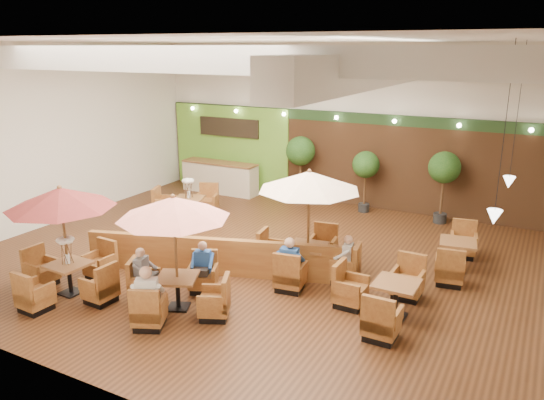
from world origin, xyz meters
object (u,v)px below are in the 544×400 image
Objects in this scene: topiary_2 at (444,170)px; diner_4 at (346,254)px; topiary_1 at (366,167)px; diner_3 at (290,259)px; service_counter at (220,177)px; table_5 at (457,256)px; table_3 at (183,207)px; table_0 at (63,221)px; table_4 at (382,298)px; topiary_0 at (300,154)px; diner_0 at (148,291)px; diner_2 at (143,268)px; booth_divider at (219,257)px; table_1 at (175,232)px; table_2 at (309,204)px; diner_1 at (203,261)px.

topiary_2 is 3.13× the size of diner_4.
topiary_1 is 6.63m from diner_3.
table_5 is at bearing -20.09° from service_counter.
topiary_1 reaches higher than table_3.
table_0 is 7.01m from table_4.
diner_4 is (3.81, -5.61, -1.04)m from topiary_0.
table_3 reaches higher than diner_0.
diner_2 is at bearing -152.33° from diner_3.
table_0 reaches higher than booth_divider.
table_1 is at bearing 128.07° from diner_4.
table_5 is at bearing 24.33° from table_2.
diner_0 is (-4.85, -5.80, 0.42)m from table_5.
diner_1 is at bearing -150.09° from table_5.
diner_1 is (3.57, -3.93, 0.27)m from table_3.
table_2 reaches higher than table_5.
table_0 is 0.96× the size of table_5.
table_0 is 5.04m from diner_3.
table_4 is at bearing -41.87° from table_3.
table_1 is at bearing 74.58° from diner_2.
table_3 is at bearing 63.48° from diner_4.
table_2 is at bearing 34.65° from table_1.
topiary_0 is at bearing 83.52° from table_0.
service_counter is at bearing 93.49° from table_1.
table_4 is (7.45, -3.06, -0.09)m from table_3.
diner_3 is (4.28, 2.48, -0.95)m from table_0.
booth_divider is 2.81m from diner_0.
topiary_0 reaches higher than diner_2.
table_2 reaches higher than booth_divider.
booth_divider is at bearing 71.23° from table_1.
table_0 reaches higher than topiary_0.
table_3 is at bearing -76.30° from service_counter.
topiary_0 is 8.54m from diner_2.
booth_divider is at bearing 100.40° from diner_4.
topiary_0 is at bearing 36.57° from table_3.
topiary_2 is (2.51, 0.00, 0.16)m from topiary_1.
table_1 is at bearing 59.65° from diner_0.
topiary_1 is at bearing 5.43° from diner_4.
table_1 is at bearing -102.33° from booth_divider.
booth_divider is 7.75× the size of diner_0.
table_0 is 11.05m from topiary_2.
topiary_2 is at bearing 97.67° from table_5.
booth_divider is 3.64m from table_0.
booth_divider is 3.05m from diner_4.
table_0 is 3.14m from diner_1.
diner_3 reaches higher than service_counter.
table_0 is 1.11× the size of topiary_2.
diner_4 is (-2.17, -2.02, 0.37)m from table_5.
table_3 is 8.42m from table_5.
topiary_0 is 4.89m from topiary_2.
table_2 is at bearing 154.29° from table_4.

